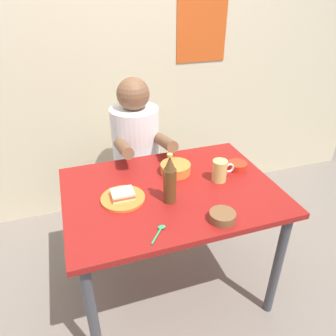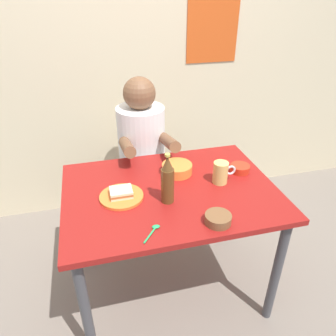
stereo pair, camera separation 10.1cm
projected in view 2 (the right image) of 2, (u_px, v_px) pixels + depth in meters
The scene contains 13 objects.
ground_plane at pixel (170, 285), 2.04m from camera, with size 6.00×6.00×0.00m, color slate.
wall_back at pixel (133, 43), 2.26m from camera, with size 4.40×0.09×2.60m.
dining_table at pixel (170, 204), 1.71m from camera, with size 1.10×0.80×0.74m.
stool at pixel (144, 187), 2.38m from camera, with size 0.34×0.34×0.45m.
person_seated at pixel (142, 137), 2.16m from camera, with size 0.33×0.56×0.72m.
plate_orange at pixel (122, 196), 1.60m from camera, with size 0.22×0.22×0.01m, color orange.
sandwich at pixel (121, 192), 1.58m from camera, with size 0.11×0.09×0.04m.
beer_mug at pixel (221, 172), 1.69m from camera, with size 0.13×0.08×0.12m.
beer_bottle at pixel (168, 181), 1.52m from camera, with size 0.06×0.06×0.26m.
soup_bowl_orange at pixel (177, 168), 1.79m from camera, with size 0.17×0.17×0.05m.
sauce_bowl_chili at pixel (240, 168), 1.81m from camera, with size 0.11×0.11×0.04m.
condiment_bowl_brown at pixel (218, 218), 1.42m from camera, with size 0.12×0.12×0.04m.
spoon at pixel (154, 230), 1.38m from camera, with size 0.09×0.10×0.01m.
Camera 2 is at (-0.36, -1.33, 1.68)m, focal length 34.12 mm.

